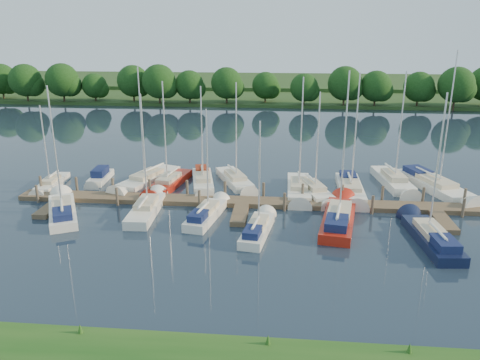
# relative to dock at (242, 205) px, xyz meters

# --- Properties ---
(ground) EXTENTS (260.00, 260.00, 0.00)m
(ground) POSITION_rel_dock_xyz_m (0.00, -7.31, -0.20)
(ground) COLOR #192632
(ground) RESTS_ON ground
(dock) EXTENTS (40.00, 6.00, 0.40)m
(dock) POSITION_rel_dock_xyz_m (0.00, 0.00, 0.00)
(dock) COLOR #4B3C2A
(dock) RESTS_ON ground
(mooring_pilings) EXTENTS (38.24, 2.84, 2.00)m
(mooring_pilings) POSITION_rel_dock_xyz_m (0.00, 1.13, 0.40)
(mooring_pilings) COLOR #473D33
(mooring_pilings) RESTS_ON ground
(far_shore) EXTENTS (180.00, 30.00, 0.60)m
(far_shore) POSITION_rel_dock_xyz_m (0.00, 67.69, 0.10)
(far_shore) COLOR #234018
(far_shore) RESTS_ON ground
(distant_hill) EXTENTS (220.00, 40.00, 1.40)m
(distant_hill) POSITION_rel_dock_xyz_m (0.00, 92.69, 0.50)
(distant_hill) COLOR #2D4B21
(distant_hill) RESTS_ON ground
(treeline) EXTENTS (145.88, 9.53, 8.30)m
(treeline) POSITION_rel_dock_xyz_m (-1.24, 55.25, 3.84)
(treeline) COLOR #38281C
(treeline) RESTS_ON ground
(sailboat_n_0) EXTENTS (1.95, 6.47, 8.30)m
(sailboat_n_0) POSITION_rel_dock_xyz_m (-18.80, 3.45, 0.07)
(sailboat_n_0) COLOR white
(sailboat_n_0) RESTS_ON ground
(motorboat) EXTENTS (1.67, 5.07, 1.65)m
(motorboat) POSITION_rel_dock_xyz_m (-14.81, 5.76, 0.15)
(motorboat) COLOR white
(motorboat) RESTS_ON ground
(sailboat_n_2) EXTENTS (4.77, 9.20, 11.73)m
(sailboat_n_2) POSITION_rel_dock_xyz_m (-9.97, 5.48, 0.08)
(sailboat_n_2) COLOR white
(sailboat_n_2) RESTS_ON ground
(sailboat_n_3) EXTENTS (3.11, 8.33, 10.49)m
(sailboat_n_3) POSITION_rel_dock_xyz_m (-7.59, 4.69, 0.07)
(sailboat_n_3) COLOR #A61D0F
(sailboat_n_3) RESTS_ON ground
(sailboat_n_4) EXTENTS (3.17, 7.88, 10.06)m
(sailboat_n_4) POSITION_rel_dock_xyz_m (-4.35, 5.48, 0.13)
(sailboat_n_4) COLOR white
(sailboat_n_4) RESTS_ON ground
(sailboat_n_5) EXTENTS (4.53, 7.92, 10.28)m
(sailboat_n_5) POSITION_rel_dock_xyz_m (-1.21, 6.22, 0.07)
(sailboat_n_5) COLOR white
(sailboat_n_5) RESTS_ON ground
(sailboat_n_6) EXTENTS (2.11, 8.69, 11.05)m
(sailboat_n_6) POSITION_rel_dock_xyz_m (4.93, 4.05, 0.07)
(sailboat_n_6) COLOR white
(sailboat_n_6) RESTS_ON ground
(sailboat_n_7) EXTENTS (3.69, 7.65, 9.87)m
(sailboat_n_7) POSITION_rel_dock_xyz_m (6.30, 3.64, 0.08)
(sailboat_n_7) COLOR white
(sailboat_n_7) RESTS_ON ground
(sailboat_n_8) EXTENTS (2.33, 9.08, 11.42)m
(sailboat_n_8) POSITION_rel_dock_xyz_m (9.72, 4.50, 0.11)
(sailboat_n_8) COLOR white
(sailboat_n_8) RESTS_ON ground
(sailboat_n_9) EXTENTS (3.01, 8.99, 11.46)m
(sailboat_n_9) POSITION_rel_dock_xyz_m (14.19, 7.14, 0.09)
(sailboat_n_9) COLOR white
(sailboat_n_9) RESTS_ON ground
(sailboat_n_10) EXTENTS (5.38, 10.58, 13.35)m
(sailboat_n_10) POSITION_rel_dock_xyz_m (17.87, 6.09, 0.13)
(sailboat_n_10) COLOR white
(sailboat_n_10) RESTS_ON ground
(sailboat_s_0) EXTENTS (5.18, 8.27, 10.85)m
(sailboat_s_0) POSITION_rel_dock_xyz_m (-14.57, -3.09, 0.12)
(sailboat_s_0) COLOR white
(sailboat_s_0) RESTS_ON ground
(sailboat_s_1) EXTENTS (2.09, 7.92, 10.24)m
(sailboat_s_1) POSITION_rel_dock_xyz_m (-7.78, -2.05, 0.08)
(sailboat_s_1) COLOR white
(sailboat_s_1) RESTS_ON ground
(sailboat_s_2) EXTENTS (2.75, 7.16, 9.20)m
(sailboat_s_2) POSITION_rel_dock_xyz_m (-2.63, -2.82, 0.13)
(sailboat_s_2) COLOR white
(sailboat_s_2) RESTS_ON ground
(sailboat_s_3) EXTENTS (2.46, 6.87, 8.84)m
(sailboat_s_3) POSITION_rel_dock_xyz_m (1.63, -5.43, 0.13)
(sailboat_s_3) COLOR white
(sailboat_s_3) RESTS_ON ground
(sailboat_s_4) EXTENTS (3.71, 9.66, 12.20)m
(sailboat_s_4) POSITION_rel_dock_xyz_m (7.87, -2.78, 0.14)
(sailboat_s_4) COLOR #A61D0F
(sailboat_s_4) RESTS_ON ground
(sailboat_s_5) EXTENTS (2.66, 8.67, 11.03)m
(sailboat_s_5) POSITION_rel_dock_xyz_m (14.04, -5.67, 0.13)
(sailboat_s_5) COLOR #0F1633
(sailboat_s_5) RESTS_ON ground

